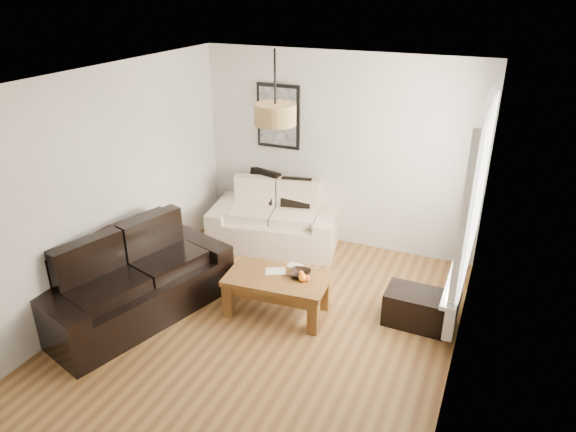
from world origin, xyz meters
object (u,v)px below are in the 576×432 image
at_px(loveseat_cream, 275,216).
at_px(sofa_leather, 134,277).
at_px(coffee_table, 277,294).
at_px(ottoman, 416,308).

height_order(loveseat_cream, sofa_leather, sofa_leather).
xyz_separation_m(loveseat_cream, coffee_table, (0.72, -1.48, -0.20)).
bearing_deg(coffee_table, sofa_leather, -156.65).
distance_m(loveseat_cream, coffee_table, 1.66).
bearing_deg(ottoman, loveseat_cream, 153.70).
bearing_deg(ottoman, coffee_table, -164.16).
bearing_deg(loveseat_cream, ottoman, -36.96).
bearing_deg(coffee_table, ottoman, 15.84).
distance_m(sofa_leather, ottoman, 3.07).
xyz_separation_m(sofa_leather, coffee_table, (1.43, 0.62, -0.22)).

